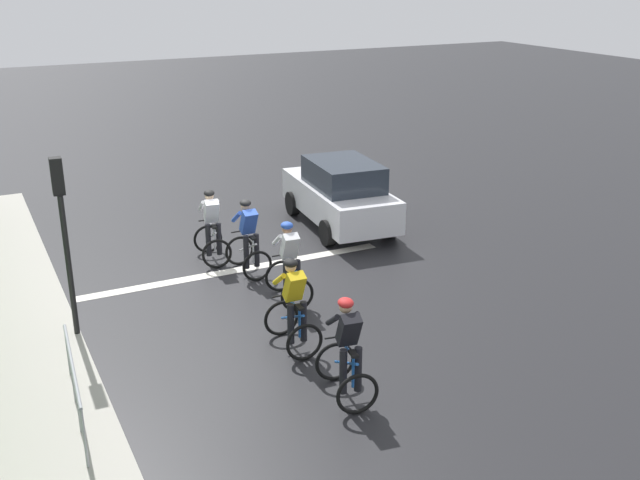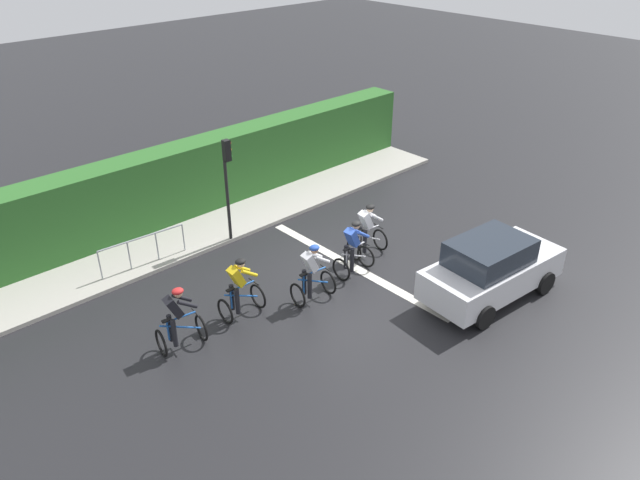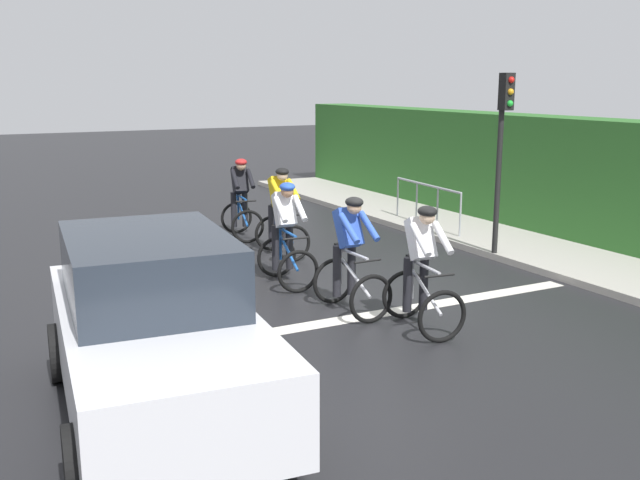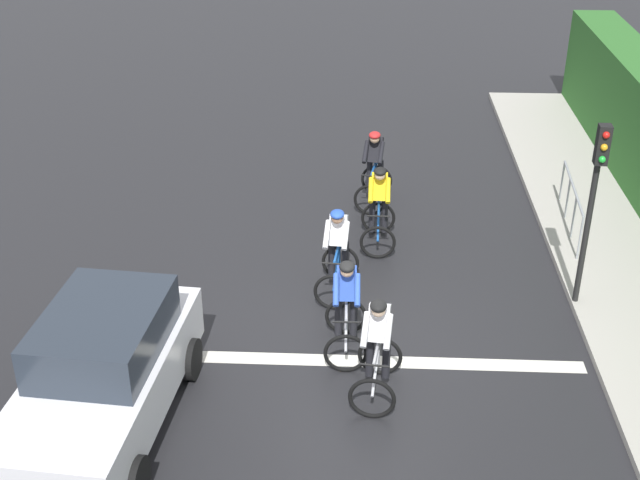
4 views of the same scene
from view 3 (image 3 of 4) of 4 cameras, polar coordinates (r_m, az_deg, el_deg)
ground_plane at (r=10.52m, az=3.03°, el=-5.33°), size 80.00×80.00×0.00m
sidewalk_kerb at (r=15.02m, az=15.82°, el=-0.15°), size 2.80×20.86×0.12m
stone_wall_low at (r=15.62m, az=18.26°, el=0.70°), size 0.44×20.86×0.41m
hedge_wall at (r=15.67m, az=19.29°, el=4.51°), size 1.10×20.86×2.48m
road_marking_stop_line at (r=10.21m, az=4.13°, el=-5.89°), size 7.00×0.30×0.01m
cyclist_lead at (r=15.08m, az=-6.23°, el=3.15°), size 0.83×1.17×1.66m
cyclist_second at (r=13.45m, az=-3.10°, el=2.08°), size 0.70×1.09×1.66m
cyclist_mid at (r=11.54m, az=-2.70°, el=0.35°), size 0.78×1.14×1.66m
cyclist_fourth at (r=10.12m, az=2.40°, el=-1.36°), size 0.70×1.09×1.66m
cyclist_trailing at (r=9.50m, az=8.03°, el=-2.38°), size 0.81×1.16×1.66m
car_white at (r=7.19m, az=-12.88°, el=-6.79°), size 2.17×4.24×1.76m
traffic_light_near_crossing at (r=13.32m, az=14.15°, el=7.81°), size 0.21×0.31×3.34m
pedestrian_railing_kerbside at (r=15.92m, az=8.41°, el=3.40°), size 0.24×2.60×1.03m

